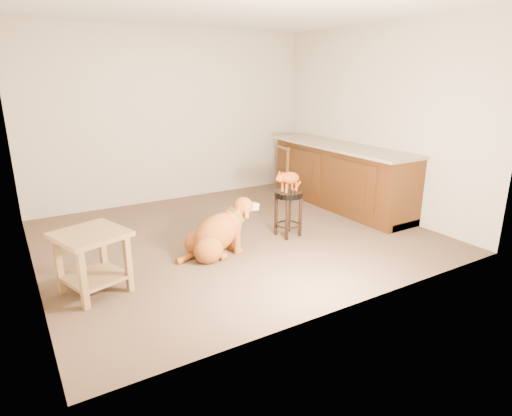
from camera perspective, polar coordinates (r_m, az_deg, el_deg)
floor at (r=5.35m, az=-2.66°, el=-3.70°), size 4.50×4.00×0.01m
room_shell at (r=5.00m, az=-2.93°, el=14.54°), size 4.54×4.04×2.62m
cabinet_run at (r=6.54m, az=11.15°, el=3.96°), size 0.70×2.56×0.94m
padded_stool at (r=5.24m, az=4.34°, el=0.48°), size 0.35×0.35×0.57m
wood_stool at (r=7.26m, az=4.91°, el=5.35°), size 0.50×0.50×0.80m
side_table at (r=4.13m, az=-20.99°, el=-5.64°), size 0.71×0.71×0.59m
golden_retriever at (r=4.72m, az=-5.21°, el=-3.50°), size 1.05×0.52×0.66m
tabby_kitten at (r=5.15m, az=4.32°, el=3.92°), size 0.46×0.20×0.29m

